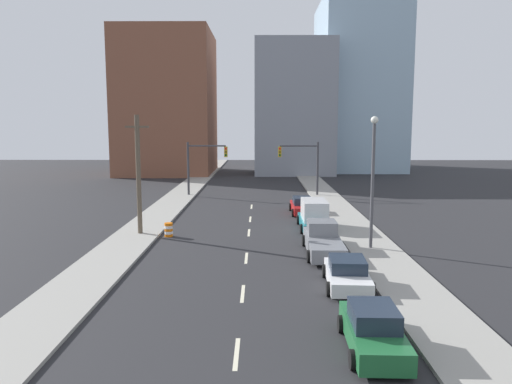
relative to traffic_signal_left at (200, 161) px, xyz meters
The scene contains 21 objects.
sidewalk_left 5.56m from the traffic_signal_left, 120.86° to the left, with size 3.19×98.40×0.16m.
sidewalk_right 14.28m from the traffic_signal_left, 15.02° to the left, with size 3.19×98.40×0.16m.
lane_stripe_at_9m 37.67m from the traffic_signal_left, 81.41° to the right, with size 0.16×2.40×0.01m, color beige.
lane_stripe_at_15m 31.80m from the traffic_signal_left, 79.79° to the right, with size 0.16×2.40×0.01m, color beige.
lane_stripe_at_21m 25.89m from the traffic_signal_left, 77.38° to the right, with size 0.16×2.40×0.01m, color beige.
lane_stripe_at_27m 19.43m from the traffic_signal_left, 72.94° to the right, with size 0.16×2.40×0.01m, color beige.
lane_stripe_at_32m 14.82m from the traffic_signal_left, 67.02° to the right, with size 0.16×2.40×0.01m, color beige.
lane_stripe_at_39m 9.70m from the traffic_signal_left, 51.25° to the right, with size 0.16×2.40×0.01m, color beige.
building_brick_left 27.74m from the traffic_signal_left, 107.37° to the left, with size 14.00×16.00×21.62m.
building_office_center 32.41m from the traffic_signal_left, 68.61° to the left, with size 12.00×20.00×20.10m.
building_glass_right 41.98m from the traffic_signal_left, 55.63° to the left, with size 13.00×20.00×27.93m.
traffic_signal_left is the anchor object (origin of this frame).
traffic_signal_right 11.24m from the traffic_signal_left, ahead, with size 4.32×0.35×5.77m.
utility_pole_left_mid 19.23m from the traffic_signal_left, 95.73° to the right, with size 1.60×0.32×8.27m.
traffic_barrel 19.79m from the traffic_signal_left, 89.63° to the right, with size 0.56×0.56×0.95m.
street_lamp 26.62m from the traffic_signal_left, 60.38° to the right, with size 0.44×0.44×8.11m.
sedan_green 38.25m from the traffic_signal_left, 74.42° to the right, with size 2.09×4.60×1.54m.
sedan_white 32.00m from the traffic_signal_left, 70.74° to the right, with size 2.34×4.58×1.40m.
pickup_truck_gray 26.08m from the traffic_signal_left, 66.94° to the right, with size 2.30×6.21×1.81m.
box_truck_teal 20.07m from the traffic_signal_left, 58.66° to the right, with size 2.25×5.42×2.17m.
sedan_red 14.87m from the traffic_signal_left, 46.44° to the right, with size 2.08×4.72×1.43m.
Camera 1 is at (0.78, -7.29, 7.64)m, focal length 35.00 mm.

